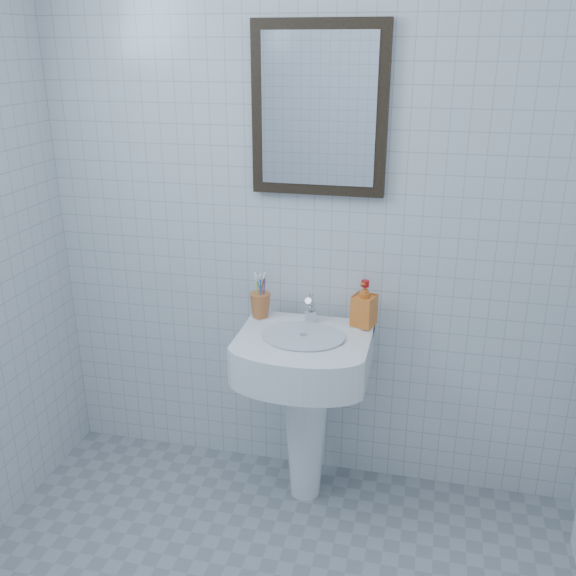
# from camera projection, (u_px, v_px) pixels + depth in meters

# --- Properties ---
(wall_back) EXTENTS (2.20, 0.02, 2.50)m
(wall_back) POSITION_uv_depth(u_px,v_px,m) (315.00, 190.00, 2.45)
(wall_back) COLOR silver
(wall_back) RESTS_ON ground
(washbasin) EXTENTS (0.50, 0.36, 0.76)m
(washbasin) POSITION_uv_depth(u_px,v_px,m) (305.00, 388.00, 2.51)
(washbasin) COLOR white
(washbasin) RESTS_ON ground
(faucet) EXTENTS (0.05, 0.10, 0.12)m
(faucet) POSITION_uv_depth(u_px,v_px,m) (311.00, 311.00, 2.49)
(faucet) COLOR silver
(faucet) RESTS_ON washbasin
(toothbrush_cup) EXTENTS (0.11, 0.11, 0.10)m
(toothbrush_cup) POSITION_uv_depth(u_px,v_px,m) (260.00, 305.00, 2.54)
(toothbrush_cup) COLOR #BD6531
(toothbrush_cup) RESTS_ON washbasin
(soap_dispenser) EXTENTS (0.10, 0.11, 0.18)m
(soap_dispenser) POSITION_uv_depth(u_px,v_px,m) (364.00, 303.00, 2.45)
(soap_dispenser) COLOR #CC4B13
(soap_dispenser) RESTS_ON washbasin
(wall_mirror) EXTENTS (0.50, 0.04, 0.62)m
(wall_mirror) POSITION_uv_depth(u_px,v_px,m) (319.00, 110.00, 2.32)
(wall_mirror) COLOR black
(wall_mirror) RESTS_ON wall_back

